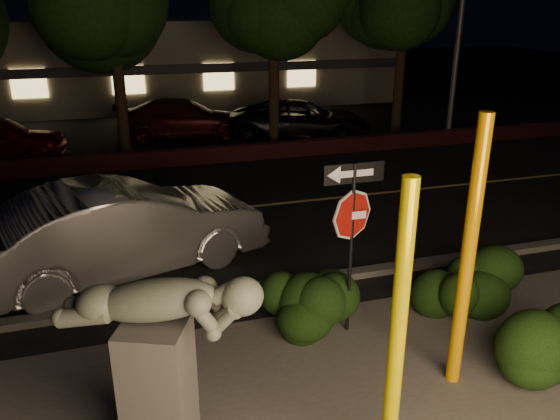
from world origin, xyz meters
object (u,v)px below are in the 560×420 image
at_px(sculpture, 159,350).
at_px(parked_car_darkred, 184,118).
at_px(yellow_pole_left, 397,338).
at_px(yellow_pole_right, 468,258).
at_px(silver_sedan, 123,229).
at_px(signpost, 352,216).
at_px(parked_car_dark, 301,121).

xyz_separation_m(sculpture, parked_car_darkred, (2.32, 15.51, -0.66)).
relative_size(yellow_pole_left, sculpture, 1.46).
bearing_deg(parked_car_darkred, sculpture, -179.10).
bearing_deg(yellow_pole_right, yellow_pole_left, -144.65).
height_order(sculpture, silver_sedan, sculpture).
relative_size(sculpture, parked_car_darkred, 0.46).
relative_size(yellow_pole_right, sculpture, 1.58).
xyz_separation_m(signpost, parked_car_dark, (3.47, 12.10, -1.14)).
bearing_deg(yellow_pole_left, yellow_pole_right, 35.35).
xyz_separation_m(yellow_pole_right, silver_sedan, (-3.92, 4.47, -0.91)).
relative_size(yellow_pole_right, parked_car_dark, 0.68).
relative_size(yellow_pole_left, yellow_pole_right, 0.92).
bearing_deg(parked_car_dark, silver_sedan, 164.45).
bearing_deg(silver_sedan, parked_car_dark, -52.69).
bearing_deg(parked_car_darkred, yellow_pole_right, -165.47).
height_order(yellow_pole_left, sculpture, yellow_pole_left).
distance_m(yellow_pole_left, silver_sedan, 6.09).
bearing_deg(silver_sedan, signpost, -151.25).
height_order(yellow_pole_right, parked_car_dark, yellow_pole_right).
bearing_deg(signpost, parked_car_dark, 73.53).
bearing_deg(silver_sedan, sculpture, 165.84).
relative_size(signpost, sculpture, 1.18).
bearing_deg(sculpture, yellow_pole_left, 2.20).
xyz_separation_m(yellow_pole_right, signpost, (-0.85, 1.47, 0.10)).
bearing_deg(yellow_pole_left, parked_car_darkred, 89.49).
distance_m(yellow_pole_right, signpost, 1.70).
xyz_separation_m(yellow_pole_left, yellow_pole_right, (1.51, 1.07, 0.14)).
bearing_deg(parked_car_dark, yellow_pole_left, -175.62).
height_order(yellow_pole_left, yellow_pole_right, yellow_pole_right).
bearing_deg(parked_car_darkred, silver_sedan, 176.13).
xyz_separation_m(silver_sedan, parked_car_darkred, (2.55, 10.81, -0.14)).
height_order(yellow_pole_left, parked_car_darkred, yellow_pole_left).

